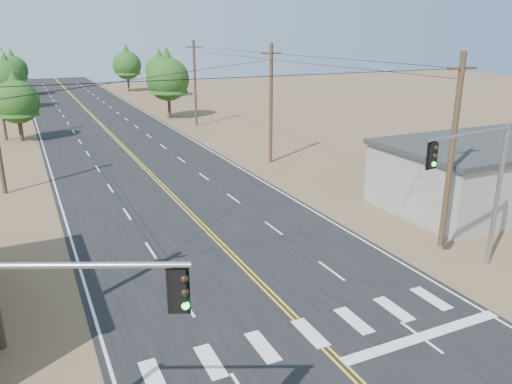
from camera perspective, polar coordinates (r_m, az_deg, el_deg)
road at (r=38.47m, az=-11.04°, el=1.10°), size 15.00×200.00×0.02m
building_right at (r=36.46m, az=25.69°, el=1.97°), size 15.00×8.00×4.00m
utility_pole_right_near at (r=26.91m, az=21.47°, el=4.27°), size 1.80×0.30×10.00m
utility_pole_right_mid at (r=42.88m, az=1.72°, el=10.11°), size 1.80×0.30×10.00m
utility_pole_right_far at (r=61.26m, az=-6.99°, el=12.30°), size 1.80×0.30×10.00m
signal_mast_left at (r=12.36m, az=-25.14°, el=-15.64°), size 4.93×2.43×6.47m
signal_mast_right at (r=24.48m, az=24.30°, el=1.58°), size 5.44×1.00×6.93m
tree_left_near at (r=57.13m, az=-25.74°, el=9.73°), size 4.45×4.45×7.42m
tree_left_mid at (r=82.52m, az=-26.63°, el=11.96°), size 4.97×4.97×8.29m
tree_left_far at (r=99.14m, az=-26.06°, el=12.70°), size 4.96×4.96×8.27m
tree_right_near at (r=66.94m, az=-10.07°, el=13.05°), size 5.51×5.51×9.19m
tree_right_mid at (r=90.15m, az=-10.93°, el=13.81°), size 4.97×4.97×8.29m
tree_right_far at (r=100.56m, az=-14.55°, el=14.14°), size 5.29×5.29×8.81m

